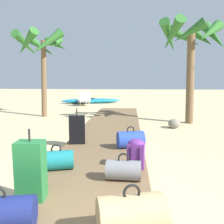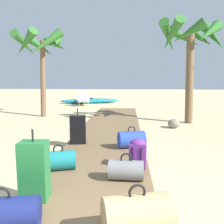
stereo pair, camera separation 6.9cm
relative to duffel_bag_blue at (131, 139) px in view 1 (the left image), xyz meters
name	(u,v)px [view 1 (the left image)]	position (x,y,z in m)	size (l,w,h in m)	color
ground_plane	(105,145)	(-0.58, 0.44, -0.26)	(60.00, 60.00, 0.00)	#CCB789
boardwalk	(109,133)	(-0.58, 1.51, -0.22)	(1.71, 10.68, 0.08)	brown
duffel_bag_blue	(131,139)	(0.00, 0.00, 0.00)	(0.62, 0.47, 0.46)	#2847B7
duffel_bag_tan	(131,216)	(0.01, -2.90, 0.02)	(0.70, 0.54, 0.51)	tan
duffel_bag_teal	(57,160)	(-1.18, -1.33, -0.02)	(0.59, 0.44, 0.42)	#197A7F
suitcase_green	(31,170)	(-1.18, -2.28, 0.18)	(0.33, 0.25, 0.86)	#237538
duffel_bag_grey	(123,170)	(-0.10, -1.64, -0.03)	(0.51, 0.30, 0.39)	slate
backpack_purple	(136,152)	(0.09, -1.14, 0.07)	(0.30, 0.29, 0.47)	#6B2D84
suitcase_black	(77,130)	(-1.19, 0.24, 0.14)	(0.38, 0.25, 0.80)	black
palm_tree_far_right	(191,42)	(2.00, 3.61, 2.49)	(2.25, 2.08, 3.54)	brown
palm_tree_far_left	(42,48)	(-3.57, 4.65, 2.47)	(2.12, 2.20, 3.41)	brown
lounge_chair	(84,100)	(-2.69, 8.70, 0.07)	(1.04, 1.64, 0.80)	white
kayak	(91,101)	(-2.48, 9.92, -0.10)	(3.72, 1.57, 0.31)	teal
rock_right_near	(174,124)	(1.35, 2.53, -0.12)	(0.37, 0.37, 0.28)	gray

